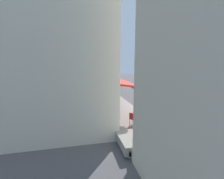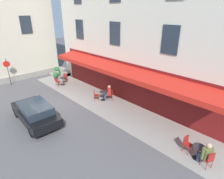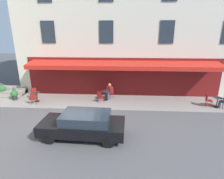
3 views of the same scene
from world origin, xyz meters
TOP-DOWN VIEW (x-y plane):
  - ground_plane at (0.00, 0.00)m, footprint 70.00×70.00m
  - sidewalk_cafe_terrace at (-3.25, -3.40)m, footprint 20.50×3.20m
  - cafe_building_facade at (-4.00, -9.49)m, footprint 20.00×10.70m
  - back_alley_steps at (6.60, -4.59)m, footprint 2.40×1.75m
  - cafe_table_near_entrance at (-1.67, -3.68)m, footprint 0.60×0.60m
  - cafe_chair_red_back_row at (-1.31, -3.16)m, footprint 0.56×0.56m
  - cafe_chair_red_kerbside at (-2.06, -4.17)m, footprint 0.56×0.56m
  - cafe_table_mid_terrace at (-9.82, -2.71)m, footprint 0.60×0.60m
  - cafe_chair_red_near_door at (-10.40, -2.47)m, footprint 0.52×0.52m
  - cafe_chair_red_under_awning at (-9.19, -2.82)m, footprint 0.46×0.46m
  - cafe_table_streetside at (3.68, -3.06)m, footprint 0.60×0.60m
  - cafe_chair_red_corner_right at (3.59, -2.44)m, footprint 0.46×0.46m
  - cafe_chair_red_facing_street at (4.08, -3.55)m, footprint 0.56×0.56m
  - seated_patron_in_olive at (-10.20, -2.55)m, footprint 0.62×0.61m
  - seated_companion_in_red at (-1.92, -4.00)m, footprint 0.61×0.62m
  - no_parking_sign at (7.15, 0.72)m, footprint 0.17×0.57m
  - potted_plant_under_sign at (7.30, -4.35)m, footprint 0.57×0.57m
  - potted_plant_mid_terrace at (6.07, -4.04)m, footprint 0.38×0.38m
  - potted_plant_entrance_right at (5.59, -3.28)m, footprint 0.56×0.56m
  - parked_car_black at (-1.05, 1.64)m, footprint 4.37×1.98m

SIDE VIEW (x-z plane):
  - ground_plane at x=0.00m, z-range 0.00..0.00m
  - sidewalk_cafe_terrace at x=-3.25m, z-range 0.00..0.01m
  - back_alley_steps at x=6.60m, z-range -0.06..0.54m
  - potted_plant_mid_terrace at x=6.07m, z-range -0.01..0.91m
  - potted_plant_entrance_right at x=5.59m, z-range 0.05..0.85m
  - cafe_table_near_entrance at x=-1.67m, z-range 0.12..0.87m
  - cafe_table_mid_terrace at x=-9.82m, z-range 0.12..0.87m
  - cafe_table_streetside at x=3.68m, z-range 0.12..0.87m
  - potted_plant_under_sign at x=7.30m, z-range 0.07..0.91m
  - cafe_chair_red_back_row at x=-1.31m, z-range 0.09..1.00m
  - cafe_chair_red_kerbside at x=-2.06m, z-range 0.09..1.00m
  - cafe_chair_red_near_door at x=-10.40m, z-range 0.09..1.00m
  - cafe_chair_red_under_awning at x=-9.19m, z-range 0.09..1.00m
  - cafe_chair_red_corner_right at x=3.59m, z-range 0.09..1.00m
  - cafe_chair_red_facing_street at x=4.08m, z-range 0.09..1.00m
  - seated_companion_in_red at x=-1.92m, z-range 0.05..1.33m
  - seated_patron_in_olive at x=-10.20m, z-range 0.05..1.34m
  - parked_car_black at x=-1.05m, z-range 0.05..1.38m
  - no_parking_sign at x=7.15m, z-range 0.49..3.09m
  - cafe_building_facade at x=-4.00m, z-range -0.01..14.99m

